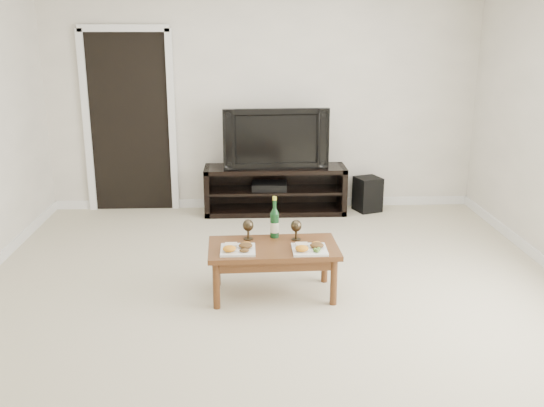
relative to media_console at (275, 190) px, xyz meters
The scene contains 13 objects.
floor 2.51m from the media_console, 92.89° to the right, with size 5.50×5.50×0.00m, color beige.
back_wall 1.07m from the media_console, 114.60° to the left, with size 5.00×0.04×2.60m, color beige.
doorway 1.85m from the media_console, behind, with size 0.90×0.02×2.05m, color black.
media_console is the anchor object (origin of this frame).
television 0.62m from the media_console, ahead, with size 1.19×0.16×0.69m, color black.
av_receiver 0.08m from the media_console, behind, with size 0.40×0.30×0.08m, color black.
subwoofer 1.10m from the media_console, ahead, with size 0.27×0.27×0.41m, color black.
coffee_table 2.28m from the media_console, 93.28° to the right, with size 1.03×0.56×0.42m, color brown.
plate_left 2.42m from the media_console, 99.81° to the right, with size 0.27×0.27×0.07m, color white.
plate_right 2.41m from the media_console, 86.47° to the right, with size 0.27×0.27×0.07m, color white.
wine_bottle 2.09m from the media_console, 93.03° to the right, with size 0.07×0.07×0.35m, color #0F3818.
goblet_left 2.15m from the media_console, 98.85° to the right, with size 0.09×0.09×0.17m, color #342B1C, non-canonical shape.
goblet_right 2.15m from the media_console, 88.28° to the right, with size 0.09×0.09×0.17m, color #342B1C, non-canonical shape.
Camera 1 is at (-0.22, -4.32, 2.10)m, focal length 40.00 mm.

